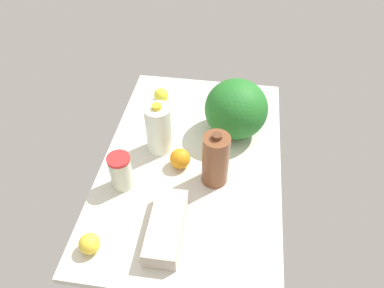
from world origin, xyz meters
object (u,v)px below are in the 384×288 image
(egg_carton, at_px, (166,227))
(milk_jug, at_px, (159,129))
(lemon_near_front, at_px, (161,95))
(chocolate_milk_jug, at_px, (215,160))
(orange_far_back, at_px, (180,159))
(tumbler_cup, at_px, (121,171))
(watermelon, at_px, (236,109))
(lemon_beside_bowl, at_px, (89,244))

(egg_carton, bearing_deg, milk_jug, 14.37)
(milk_jug, distance_m, lemon_near_front, 0.35)
(milk_jug, relative_size, chocolate_milk_jug, 0.97)
(chocolate_milk_jug, bearing_deg, milk_jug, 60.40)
(chocolate_milk_jug, bearing_deg, lemon_near_front, 33.80)
(egg_carton, distance_m, orange_far_back, 0.33)
(milk_jug, relative_size, egg_carton, 0.83)
(egg_carton, bearing_deg, tumbler_cup, 47.63)
(orange_far_back, relative_size, lemon_near_front, 1.19)
(milk_jug, height_order, orange_far_back, milk_jug)
(watermelon, xyz_separation_m, lemon_beside_bowl, (-0.69, 0.45, -0.10))
(chocolate_milk_jug, height_order, lemon_near_front, chocolate_milk_jug)
(watermelon, distance_m, lemon_near_front, 0.43)
(milk_jug, xyz_separation_m, lemon_beside_bowl, (-0.53, 0.14, -0.08))
(tumbler_cup, distance_m, lemon_beside_bowl, 0.31)
(tumbler_cup, bearing_deg, watermelon, -47.65)
(lemon_beside_bowl, bearing_deg, lemon_near_front, -4.80)
(egg_carton, xyz_separation_m, lemon_beside_bowl, (-0.11, 0.25, 0.00))
(lemon_near_front, bearing_deg, orange_far_back, -158.28)
(milk_jug, xyz_separation_m, chocolate_milk_jug, (-0.15, -0.26, 0.00))
(egg_carton, bearing_deg, lemon_near_front, 12.46)
(lemon_beside_bowl, bearing_deg, milk_jug, -14.29)
(milk_jug, bearing_deg, tumbler_cup, 155.34)
(tumbler_cup, bearing_deg, chocolate_milk_jug, -77.30)
(chocolate_milk_jug, bearing_deg, watermelon, -11.18)
(egg_carton, xyz_separation_m, watermelon, (0.58, -0.21, 0.10))
(tumbler_cup, distance_m, watermelon, 0.58)
(tumbler_cup, distance_m, chocolate_milk_jug, 0.38)
(tumbler_cup, xyz_separation_m, chocolate_milk_jug, (0.08, -0.36, 0.04))
(orange_far_back, bearing_deg, lemon_near_front, 21.72)
(chocolate_milk_jug, distance_m, lemon_near_front, 0.58)
(lemon_near_front, distance_m, lemon_beside_bowl, 0.87)
(lemon_near_front, bearing_deg, chocolate_milk_jug, -146.20)
(egg_carton, relative_size, lemon_beside_bowl, 3.96)
(watermelon, bearing_deg, lemon_near_front, 65.31)
(orange_far_back, bearing_deg, milk_jug, 48.95)
(tumbler_cup, xyz_separation_m, lemon_beside_bowl, (-0.30, 0.03, -0.04))
(watermelon, distance_m, orange_far_back, 0.34)
(tumbler_cup, relative_size, orange_far_back, 1.82)
(chocolate_milk_jug, xyz_separation_m, orange_far_back, (0.05, 0.15, -0.07))
(orange_far_back, bearing_deg, egg_carton, -178.85)
(watermelon, relative_size, lemon_beside_bowl, 3.79)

